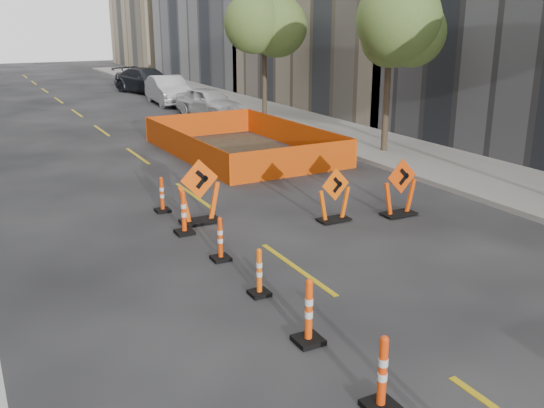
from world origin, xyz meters
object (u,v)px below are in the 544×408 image
channelizer_5 (220,239)px  parked_car_mid (168,90)px  channelizer_3 (309,311)px  channelizer_6 (184,213)px  chevron_sign_right (400,187)px  chevron_sign_left (199,191)px  channelizer_7 (162,194)px  parked_car_near (209,102)px  chevron_sign_center (334,195)px  parked_car_far (147,81)px  channelizer_2 (382,373)px  channelizer_4 (259,272)px

channelizer_5 → parked_car_mid: (6.80, 24.02, 0.34)m
channelizer_3 → channelizer_5: bearing=88.3°
channelizer_6 → chevron_sign_right: bearing=-12.9°
chevron_sign_left → channelizer_3: bearing=-96.5°
channelizer_6 → channelizer_7: bearing=87.8°
chevron_sign_left → parked_car_near: 17.59m
channelizer_5 → parked_car_near: size_ratio=0.22×
chevron_sign_center → channelizer_5: bearing=-168.9°
channelizer_3 → parked_car_near: bearing=71.9°
channelizer_6 → parked_car_far: (7.41, 28.09, 0.30)m
channelizer_7 → parked_car_mid: (6.86, 20.18, 0.35)m
channelizer_2 → channelizer_3: size_ratio=0.99×
channelizer_4 → parked_car_far: bearing=77.1°
channelizer_2 → chevron_sign_center: size_ratio=0.79×
channelizer_4 → parked_car_mid: bearing=75.2°
channelizer_5 → parked_car_near: (7.27, 18.75, 0.25)m
chevron_sign_center → parked_car_far: size_ratio=0.24×
channelizer_3 → channelizer_6: channelizer_3 is taller
parked_car_near → parked_car_mid: bearing=80.8°
chevron_sign_left → chevron_sign_center: 3.39m
chevron_sign_left → parked_car_mid: bearing=72.8°
chevron_sign_left → channelizer_4: bearing=-97.8°
channelizer_2 → channelizer_7: 9.59m
channelizer_7 → parked_car_near: (7.32, 14.91, 0.26)m
channelizer_2 → channelizer_7: channelizer_2 is taller
channelizer_6 → chevron_sign_center: size_ratio=0.77×
channelizer_5 → channelizer_6: size_ratio=0.91×
channelizer_6 → parked_car_mid: bearing=72.6°
channelizer_6 → parked_car_mid: size_ratio=0.21×
channelizer_2 → parked_car_near: size_ratio=0.25×
channelizer_7 → chevron_sign_center: size_ratio=0.69×
channelizer_5 → chevron_sign_left: 2.59m
chevron_sign_right → parked_car_near: 18.19m
channelizer_6 → chevron_sign_center: chevron_sign_center is taller
chevron_sign_center → chevron_sign_left: bearing=149.3°
parked_car_near → chevron_sign_center: bearing=-116.0°
channelizer_2 → parked_car_mid: size_ratio=0.22×
channelizer_5 → channelizer_7: (-0.05, 3.84, -0.00)m
channelizer_6 → chevron_sign_left: bearing=43.3°
chevron_sign_center → chevron_sign_right: (1.76, -0.40, 0.07)m
chevron_sign_center → channelizer_7: bearing=137.1°
channelizer_7 → chevron_sign_center: (3.63, -2.77, 0.21)m
channelizer_2 → chevron_sign_center: bearing=61.4°
channelizer_2 → channelizer_4: 3.84m
parked_car_near → chevron_sign_left: bearing=-126.9°
channelizer_6 → channelizer_5: bearing=-86.2°
chevron_sign_left → parked_car_mid: size_ratio=0.33×
channelizer_3 → parked_car_far: size_ratio=0.19×
chevron_sign_right → parked_car_mid: (1.47, 23.36, 0.06)m
channelizer_7 → parked_car_far: parked_car_far is taller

